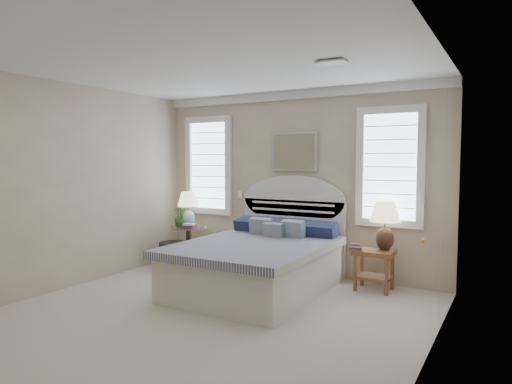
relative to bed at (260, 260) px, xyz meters
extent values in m
cube|color=#B5AD9A|center=(0.00, -1.46, -0.39)|extent=(4.50, 5.00, 0.01)
cube|color=silver|center=(0.00, -1.46, 2.31)|extent=(4.50, 5.00, 0.01)
cube|color=tan|center=(0.00, 1.04, 0.96)|extent=(4.50, 0.02, 2.70)
cube|color=tan|center=(-2.25, -1.46, 0.96)|extent=(0.02, 5.00, 2.70)
cube|color=tan|center=(2.25, -1.46, 0.96)|extent=(0.02, 5.00, 2.70)
cube|color=white|center=(0.00, 1.00, 2.25)|extent=(4.50, 0.08, 0.12)
cube|color=#B2B2B2|center=(1.20, -0.66, 2.29)|extent=(0.30, 0.20, 0.02)
cube|color=white|center=(-0.95, 1.03, 0.76)|extent=(0.08, 0.01, 0.12)
cube|color=#C5E1FA|center=(-1.55, 1.02, 1.21)|extent=(0.90, 0.06, 1.60)
cube|color=#C5E1FA|center=(1.40, 1.02, 1.21)|extent=(0.90, 0.06, 1.60)
cube|color=silver|center=(0.00, 1.00, 1.43)|extent=(0.74, 0.04, 0.58)
cube|color=white|center=(2.23, -0.26, 0.81)|extent=(0.02, 1.80, 2.40)
cube|color=silver|center=(0.00, -0.13, -0.11)|extent=(1.60, 2.10, 0.55)
cube|color=navy|center=(0.00, -0.18, 0.20)|extent=(1.72, 2.15, 0.10)
cube|color=silver|center=(0.00, 0.98, 0.16)|extent=(1.62, 0.08, 1.10)
cube|color=#1C2746|center=(-0.40, 0.70, 0.34)|extent=(0.75, 0.31, 0.23)
cube|color=#1C2746|center=(0.40, 0.70, 0.34)|extent=(0.75, 0.31, 0.23)
cube|color=#385A7E|center=(-0.25, 0.47, 0.32)|extent=(0.33, 0.20, 0.34)
cube|color=#385A7E|center=(0.25, 0.47, 0.32)|extent=(0.33, 0.20, 0.34)
cube|color=#385A7E|center=(0.00, 0.37, 0.30)|extent=(0.28, 0.14, 0.29)
cylinder|color=black|center=(-1.65, 0.59, -0.37)|extent=(0.32, 0.32, 0.03)
cylinder|color=black|center=(-1.65, 0.59, -0.09)|extent=(0.08, 0.08, 0.60)
cylinder|color=silver|center=(-1.65, 0.59, 0.23)|extent=(0.56, 0.56, 0.02)
cube|color=brown|center=(1.30, 0.69, 0.11)|extent=(0.50, 0.40, 0.06)
cube|color=brown|center=(1.30, 0.69, -0.21)|extent=(0.44, 0.34, 0.03)
cube|color=brown|center=(1.10, 0.54, -0.15)|extent=(0.04, 0.04, 0.47)
cube|color=brown|center=(1.10, 0.84, -0.15)|extent=(0.04, 0.04, 0.47)
cube|color=brown|center=(1.50, 0.54, -0.15)|extent=(0.04, 0.04, 0.47)
cube|color=brown|center=(1.50, 0.84, -0.15)|extent=(0.04, 0.04, 0.47)
cylinder|color=black|center=(-1.80, 0.39, -0.19)|extent=(0.57, 0.57, 0.40)
cylinder|color=white|center=(-1.69, 0.64, 0.26)|extent=(0.14, 0.14, 0.03)
ellipsoid|color=white|center=(-1.69, 0.64, 0.37)|extent=(0.25, 0.25, 0.26)
cylinder|color=gold|center=(-1.69, 0.64, 0.53)|extent=(0.03, 0.03, 0.10)
cylinder|color=black|center=(1.41, 0.78, 0.16)|extent=(0.13, 0.13, 0.03)
ellipsoid|color=black|center=(1.41, 0.78, 0.29)|extent=(0.24, 0.24, 0.30)
cylinder|color=gold|center=(1.41, 0.78, 0.47)|extent=(0.03, 0.03, 0.11)
imported|color=#3E7B31|center=(-1.77, 0.53, 0.42)|extent=(0.20, 0.20, 0.35)
cube|color=#9F2734|center=(-1.52, 0.44, 0.26)|extent=(0.21, 0.16, 0.03)
cube|color=navy|center=(-1.52, 0.44, 0.28)|extent=(0.20, 0.15, 0.03)
cube|color=beige|center=(-1.52, 0.44, 0.31)|extent=(0.18, 0.14, 0.03)
cube|color=#9F2734|center=(1.10, 0.54, 0.16)|extent=(0.18, 0.15, 0.02)
cube|color=navy|center=(1.10, 0.54, 0.18)|extent=(0.17, 0.14, 0.02)
cube|color=beige|center=(1.10, 0.54, 0.20)|extent=(0.16, 0.14, 0.02)
cube|color=#9F2734|center=(1.10, 0.54, 0.22)|extent=(0.15, 0.13, 0.02)
camera|label=1|loc=(2.87, -5.12, 1.30)|focal=32.00mm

